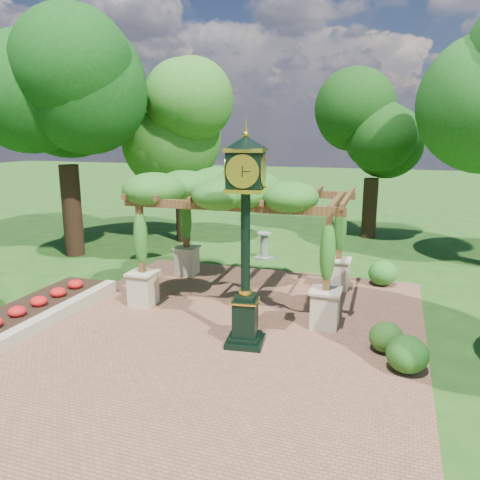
% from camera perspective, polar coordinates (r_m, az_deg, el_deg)
% --- Properties ---
extents(ground, '(120.00, 120.00, 0.00)m').
position_cam_1_polar(ground, '(11.48, -4.08, -13.49)').
color(ground, '#1E4714').
rests_on(ground, ground).
extents(brick_plaza, '(10.00, 12.00, 0.04)m').
position_cam_1_polar(brick_plaza, '(12.31, -2.26, -11.46)').
color(brick_plaza, brown).
rests_on(brick_plaza, ground).
extents(border_wall, '(0.35, 5.00, 0.40)m').
position_cam_1_polar(border_wall, '(14.05, -21.06, -8.37)').
color(border_wall, '#C6B793').
rests_on(border_wall, ground).
extents(flower_bed, '(1.50, 5.00, 0.36)m').
position_cam_1_polar(flower_bed, '(14.63, -23.81, -7.86)').
color(flower_bed, red).
rests_on(flower_bed, ground).
extents(pedestal_clock, '(1.13, 1.13, 5.10)m').
position_cam_1_polar(pedestal_clock, '(10.83, 0.68, 2.01)').
color(pedestal_clock, black).
rests_on(pedestal_clock, brick_plaza).
extents(pergola, '(6.36, 4.07, 3.95)m').
position_cam_1_polar(pergola, '(14.16, 0.67, 5.41)').
color(pergola, '#C2B690').
rests_on(pergola, brick_plaza).
extents(sundial, '(0.79, 0.79, 1.12)m').
position_cam_1_polar(sundial, '(19.20, 2.95, -0.93)').
color(sundial, gray).
rests_on(sundial, ground).
extents(shrub_front, '(1.03, 1.03, 0.81)m').
position_cam_1_polar(shrub_front, '(10.98, 19.72, -12.98)').
color(shrub_front, '#215719').
rests_on(shrub_front, brick_plaza).
extents(shrub_mid, '(1.01, 1.01, 0.72)m').
position_cam_1_polar(shrub_mid, '(11.77, 17.40, -11.24)').
color(shrub_mid, '#285818').
rests_on(shrub_mid, brick_plaza).
extents(shrub_back, '(1.21, 1.21, 0.85)m').
position_cam_1_polar(shrub_back, '(16.57, 16.99, -3.86)').
color(shrub_back, '#266B1F').
rests_on(shrub_back, brick_plaza).
extents(tree_west_near, '(5.52, 5.52, 9.83)m').
position_cam_1_polar(tree_west_near, '(20.66, -20.87, 16.77)').
color(tree_west_near, '#311D13').
rests_on(tree_west_near, ground).
extents(tree_west_far, '(4.14, 4.14, 7.99)m').
position_cam_1_polar(tree_west_far, '(22.15, -7.29, 13.87)').
color(tree_west_far, black).
rests_on(tree_west_far, ground).
extents(tree_north, '(3.72, 3.72, 7.55)m').
position_cam_1_polar(tree_north, '(23.60, 16.08, 12.64)').
color(tree_north, '#362315').
rests_on(tree_north, ground).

